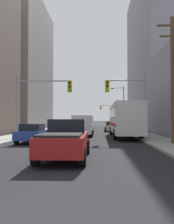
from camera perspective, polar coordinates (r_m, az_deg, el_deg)
name	(u,v)px	position (r m, az deg, el deg)	size (l,w,h in m)	color
sidewalk_left	(61,127)	(53.45, -6.28, -3.56)	(2.97, 160.00, 0.15)	#9E9E99
sidewalk_right	(122,127)	(53.00, 8.40, -3.57)	(2.97, 160.00, 0.15)	#9E9E99
city_bus	(124,119)	(25.26, 8.83, -1.56)	(2.67, 11.51, 3.40)	silver
pickup_truck_red	(66,139)	(11.73, -5.11, -6.45)	(2.20, 5.44, 1.90)	maroon
cargo_van_white	(83,124)	(26.38, -0.88, -2.98)	(2.16, 5.24, 2.26)	white
sedan_blue	(33,133)	(19.66, -12.75, -4.92)	(1.95, 4.22, 1.52)	navy
sedan_silver	(86,127)	(31.99, -0.18, -3.66)	(1.95, 4.21, 1.52)	#B7BABF
sedan_beige	(111,126)	(36.77, 5.74, -3.38)	(1.95, 4.24, 1.52)	#C6B793
sedan_maroon	(71,125)	(45.64, -3.84, -3.03)	(1.95, 4.22, 1.52)	maroon
traffic_signal_near_left	(41,95)	(22.55, -10.89, 3.99)	(5.23, 0.44, 6.00)	gray
traffic_signal_near_right	(128,95)	(22.04, 9.67, 3.93)	(3.70, 0.44, 6.00)	gray
traffic_signal_far_right	(108,111)	(63.84, 5.11, 0.33)	(4.03, 0.44, 6.00)	gray
utility_pole_right	(173,77)	(18.69, 19.67, 7.81)	(2.20, 0.28, 9.36)	brown
street_lamp_right	(122,104)	(42.23, 8.20, 1.97)	(2.36, 0.32, 7.50)	gray
building_left_mid_office	(3,66)	(52.85, -19.36, 10.37)	(16.78, 20.87, 25.58)	gray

